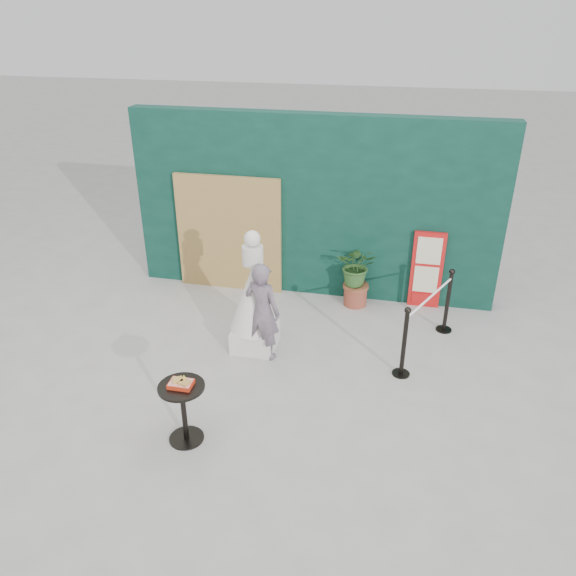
# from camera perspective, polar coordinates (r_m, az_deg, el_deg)

# --- Properties ---
(ground) EXTENTS (60.00, 60.00, 0.00)m
(ground) POSITION_cam_1_polar(r_m,az_deg,el_deg) (7.23, -2.06, -11.36)
(ground) COLOR #ADAAA5
(ground) RESTS_ON ground
(back_wall) EXTENTS (6.00, 0.30, 3.00)m
(back_wall) POSITION_cam_1_polar(r_m,az_deg,el_deg) (9.25, 2.59, 8.17)
(back_wall) COLOR #0A2E24
(back_wall) RESTS_ON ground
(bamboo_fence) EXTENTS (1.80, 0.08, 2.00)m
(bamboo_fence) POSITION_cam_1_polar(r_m,az_deg,el_deg) (9.55, -6.03, 5.47)
(bamboo_fence) COLOR tan
(bamboo_fence) RESTS_ON ground
(woman) EXTENTS (0.59, 0.47, 1.43)m
(woman) POSITION_cam_1_polar(r_m,az_deg,el_deg) (7.68, -2.61, -2.41)
(woman) COLOR slate
(woman) RESTS_ON ground
(menu_board) EXTENTS (0.50, 0.07, 1.30)m
(menu_board) POSITION_cam_1_polar(r_m,az_deg,el_deg) (9.28, 13.91, 1.77)
(menu_board) COLOR red
(menu_board) RESTS_ON ground
(statue) EXTENTS (0.70, 0.70, 1.81)m
(statue) POSITION_cam_1_polar(r_m,az_deg,el_deg) (7.88, -3.46, -1.44)
(statue) COLOR silver
(statue) RESTS_ON ground
(cafe_table) EXTENTS (0.52, 0.52, 0.75)m
(cafe_table) POSITION_cam_1_polar(r_m,az_deg,el_deg) (6.48, -10.61, -11.53)
(cafe_table) COLOR black
(cafe_table) RESTS_ON ground
(food_basket) EXTENTS (0.26, 0.19, 0.11)m
(food_basket) POSITION_cam_1_polar(r_m,az_deg,el_deg) (6.31, -10.81, -9.47)
(food_basket) COLOR red
(food_basket) RESTS_ON cafe_table
(planter) EXTENTS (0.62, 0.54, 1.06)m
(planter) POSITION_cam_1_polar(r_m,az_deg,el_deg) (9.13, 7.00, 1.73)
(planter) COLOR #943A30
(planter) RESTS_ON ground
(stanchion_barrier) EXTENTS (0.84, 1.54, 1.03)m
(stanchion_barrier) POSITION_cam_1_polar(r_m,az_deg,el_deg) (8.13, 13.97, -3.29)
(stanchion_barrier) COLOR black
(stanchion_barrier) RESTS_ON ground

